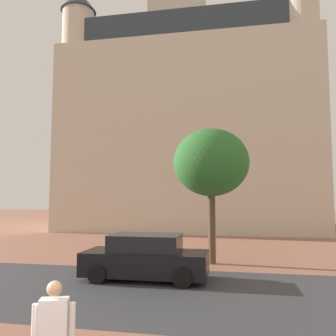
# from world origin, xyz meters

# --- Properties ---
(ground_plane) EXTENTS (120.00, 120.00, 0.00)m
(ground_plane) POSITION_xyz_m (0.00, 10.00, 0.00)
(ground_plane) COLOR #93604C
(street_asphalt_strip) EXTENTS (120.00, 6.49, 0.00)m
(street_asphalt_strip) POSITION_xyz_m (0.00, 7.37, 0.00)
(street_asphalt_strip) COLOR #38383D
(street_asphalt_strip) RESTS_ON ground_plane
(landmark_building) EXTENTS (22.50, 14.34, 32.16)m
(landmark_building) POSITION_xyz_m (-1.46, 29.82, 10.09)
(landmark_building) COLOR beige
(landmark_building) RESTS_ON ground_plane
(person_skater) EXTENTS (0.59, 0.37, 1.73)m
(person_skater) POSITION_xyz_m (0.04, 1.43, 0.96)
(person_skater) COLOR slate
(person_skater) RESTS_ON ground_plane
(car_black) EXTENTS (4.44, 2.01, 1.59)m
(car_black) POSITION_xyz_m (-0.48, 8.80, 0.76)
(car_black) COLOR black
(car_black) RESTS_ON ground_plane
(tree_curb_far) EXTENTS (3.41, 3.41, 6.03)m
(tree_curb_far) POSITION_xyz_m (1.70, 12.15, 4.47)
(tree_curb_far) COLOR brown
(tree_curb_far) RESTS_ON ground_plane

